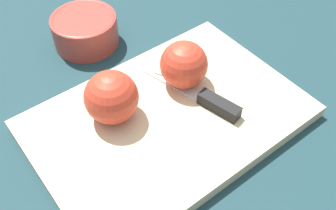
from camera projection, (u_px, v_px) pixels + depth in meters
ground_plane at (168, 123)px, 0.59m from camera, size 4.00×4.00×0.00m
cutting_board at (168, 119)px, 0.58m from camera, size 0.40×0.29×0.02m
apple_half_left at (111, 97)px, 0.54m from camera, size 0.08×0.08×0.08m
apple_half_right at (184, 65)px, 0.59m from camera, size 0.07×0.07×0.07m
knife at (211, 102)px, 0.58m from camera, size 0.05×0.17×0.02m
apple_slice at (165, 64)px, 0.64m from camera, size 0.05×0.05×0.01m
bowl at (85, 29)px, 0.69m from camera, size 0.11×0.11×0.06m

